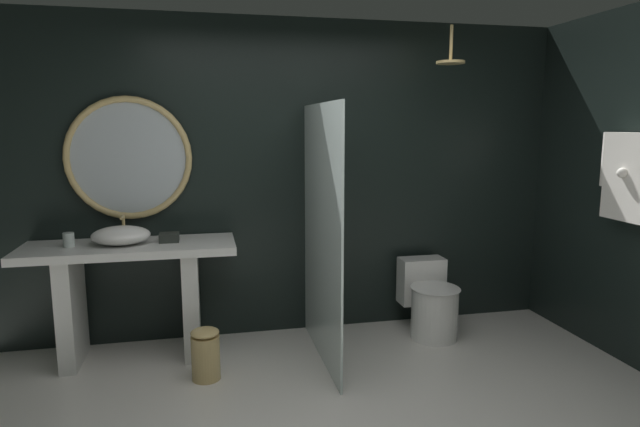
{
  "coord_description": "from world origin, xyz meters",
  "views": [
    {
      "loc": [
        -0.72,
        -2.53,
        1.75
      ],
      "look_at": [
        0.02,
        0.82,
        1.18
      ],
      "focal_mm": 30.1,
      "sensor_mm": 36.0,
      "label": 1
    }
  ],
  "objects": [
    {
      "name": "tissue_box",
      "position": [
        -0.98,
        1.57,
        0.91
      ],
      "size": [
        0.14,
        0.13,
        0.07
      ],
      "primitive_type": "cube",
      "color": "#282D28",
      "rests_on": "vanity_counter"
    },
    {
      "name": "shower_glass_panel",
      "position": [
        0.12,
        1.24,
        0.95
      ],
      "size": [
        0.02,
        1.22,
        1.9
      ],
      "primitive_type": "cube",
      "color": "silver",
      "rests_on": "ground_plane"
    },
    {
      "name": "back_wall_panel",
      "position": [
        0.0,
        1.9,
        1.3
      ],
      "size": [
        4.8,
        0.1,
        2.6
      ],
      "primitive_type": "cube",
      "color": "black",
      "rests_on": "ground_plane"
    },
    {
      "name": "waste_bin",
      "position": [
        -0.74,
        1.06,
        0.19
      ],
      "size": [
        0.2,
        0.2,
        0.37
      ],
      "color": "tan",
      "rests_on": "ground_plane"
    },
    {
      "name": "vanity_counter",
      "position": [
        -1.27,
        1.55,
        0.57
      ],
      "size": [
        1.54,
        0.57,
        0.88
      ],
      "color": "silver",
      "rests_on": "ground_plane"
    },
    {
      "name": "rain_shower_head",
      "position": [
        1.17,
        1.4,
        2.24
      ],
      "size": [
        0.22,
        0.22,
        0.29
      ],
      "color": "tan"
    },
    {
      "name": "toilet",
      "position": [
        1.11,
        1.49,
        0.28
      ],
      "size": [
        0.4,
        0.61,
        0.61
      ],
      "color": "white",
      "rests_on": "ground_plane"
    },
    {
      "name": "vessel_sink",
      "position": [
        -1.32,
        1.55,
        0.95
      ],
      "size": [
        0.42,
        0.34,
        0.19
      ],
      "color": "white",
      "rests_on": "vanity_counter"
    },
    {
      "name": "side_wall_right",
      "position": [
        2.35,
        0.76,
        1.3
      ],
      "size": [
        0.1,
        2.47,
        2.6
      ],
      "primitive_type": "cube",
      "color": "black",
      "rests_on": "ground_plane"
    },
    {
      "name": "hanging_bathrobe",
      "position": [
        2.21,
        0.65,
        1.41
      ],
      "size": [
        0.2,
        0.54,
        0.68
      ],
      "color": "tan"
    },
    {
      "name": "tumbler_cup",
      "position": [
        -1.68,
        1.56,
        0.93
      ],
      "size": [
        0.08,
        0.08,
        0.1
      ],
      "primitive_type": "cylinder",
      "color": "silver",
      "rests_on": "vanity_counter"
    },
    {
      "name": "round_wall_mirror",
      "position": [
        -1.27,
        1.81,
        1.5
      ],
      "size": [
        0.95,
        0.05,
        0.95
      ],
      "color": "tan"
    }
  ]
}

